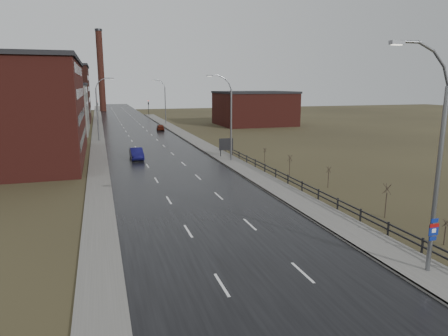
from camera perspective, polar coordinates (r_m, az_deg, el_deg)
ground at (r=18.81m, az=10.70°, el=-20.74°), size 320.00×320.00×0.00m
road at (r=74.96m, az=-11.27°, el=3.87°), size 14.00×300.00×0.06m
sidewalk_right at (r=52.50m, az=1.14°, el=0.84°), size 3.20×180.00×0.18m
curb_right at (r=52.05m, az=-0.45°, el=0.74°), size 0.16×180.00×0.18m
sidewalk_left at (r=74.56m, az=-17.56°, el=3.53°), size 2.40×260.00×0.12m
warehouse_mid at (r=92.57m, az=-23.90°, el=7.81°), size 16.32×20.40×10.50m
warehouse_far at (r=122.85m, az=-24.84°, el=9.64°), size 26.52×24.48×15.50m
building_right at (r=103.32m, az=4.35°, el=8.53°), size 18.36×16.32×8.50m
smokestack at (r=163.98m, az=-17.19°, el=13.17°), size 2.70×2.70×30.70m
streetlight_main at (r=23.05m, az=27.82°, el=0.43°), size 3.91×0.29×12.11m
streetlight_right_mid at (r=52.63m, az=0.71°, el=7.19°), size 3.36×0.28×11.35m
streetlight_left at (r=76.00m, az=-17.45°, el=8.06°), size 3.36×0.28×11.35m
streetlight_right_far at (r=105.23m, az=-8.56°, el=9.35°), size 3.36×0.28×11.35m
guardrail at (r=38.07m, az=11.59°, el=-2.67°), size 0.10×53.05×1.10m
shrub_b at (r=29.29m, az=29.06°, el=-7.93°), size 0.42×0.44×1.73m
shrub_c at (r=33.08m, az=22.17°, el=-4.22°), size 0.63×0.67×2.69m
shrub_d at (r=40.92m, az=14.70°, el=-1.18°), size 0.52×0.54×2.16m
shrub_e at (r=45.16m, az=9.38°, el=0.44°), size 0.58×0.61×2.44m
shrub_f at (r=52.81m, az=5.85°, el=1.89°), size 0.47×0.49×1.96m
billboard at (r=56.23m, az=0.30°, el=3.34°), size 2.06×0.17×2.72m
traffic_light_left at (r=133.99m, az=-17.65°, el=8.90°), size 0.58×2.73×5.30m
traffic_light_right at (r=134.92m, az=-10.76°, el=9.26°), size 0.58×2.73×5.30m
car_near at (r=56.13m, az=-12.39°, el=1.98°), size 1.68×4.70×1.54m
car_far at (r=91.03m, az=-9.07°, el=5.74°), size 2.13×4.33×1.42m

